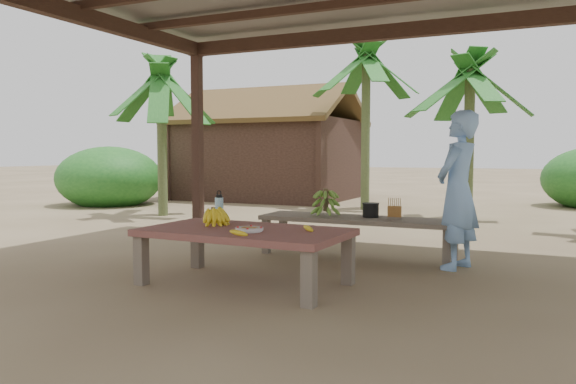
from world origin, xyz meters
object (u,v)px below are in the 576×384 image
at_px(ripe_banana_bunch, 213,215).
at_px(woman, 458,190).
at_px(work_table, 245,236).
at_px(water_flask, 219,208).
at_px(plate, 249,229).
at_px(cooking_pot, 371,210).
at_px(bench, 357,222).

xyz_separation_m(ripe_banana_bunch, woman, (2.02, 1.37, 0.21)).
bearing_deg(work_table, woman, 44.91).
bearing_deg(work_table, water_flask, 145.39).
height_order(ripe_banana_bunch, plate, ripe_banana_bunch).
bearing_deg(woman, plate, -26.20).
bearing_deg(cooking_pot, ripe_banana_bunch, -122.49).
height_order(work_table, cooking_pot, cooking_pot).
bearing_deg(water_flask, plate, -38.79).
xyz_separation_m(ripe_banana_bunch, plate, (0.52, -0.25, -0.07)).
xyz_separation_m(bench, plate, (-0.38, -1.82, 0.12)).
relative_size(water_flask, woman, 0.19).
distance_m(bench, woman, 1.20).
bearing_deg(ripe_banana_bunch, water_flask, 108.60).
height_order(cooking_pot, woman, woman).
xyz_separation_m(cooking_pot, woman, (0.98, -0.27, 0.27)).
distance_m(work_table, cooking_pot, 1.88).
height_order(ripe_banana_bunch, woman, woman).
xyz_separation_m(work_table, cooking_pot, (0.63, 1.77, 0.09)).
bearing_deg(cooking_pot, woman, -15.15).
bearing_deg(cooking_pot, plate, -105.32).
relative_size(work_table, woman, 1.15).
xyz_separation_m(plate, cooking_pot, (0.52, 1.89, 0.01)).
bearing_deg(ripe_banana_bunch, bench, 59.94).
height_order(plate, cooking_pot, cooking_pot).
height_order(bench, plate, plate).
bearing_deg(plate, water_flask, 141.21).
distance_m(ripe_banana_bunch, plate, 0.59).
bearing_deg(bench, cooking_pot, 28.14).
distance_m(ripe_banana_bunch, cooking_pot, 1.94).
relative_size(bench, ripe_banana_bunch, 7.37).
height_order(work_table, woman, woman).
height_order(plate, woman, woman).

